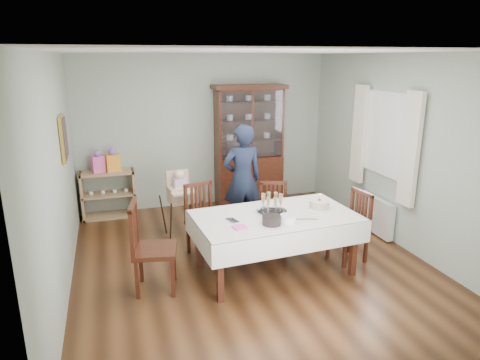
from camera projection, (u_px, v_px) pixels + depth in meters
name	position (u px, v px, depth m)	size (l,w,h in m)	color
floor	(249.00, 260.00, 5.77)	(5.00, 5.00, 0.00)	#593319
room_shell	(237.00, 129.00, 5.78)	(5.00, 5.00, 5.00)	#9EAA99
dining_table	(275.00, 243.00, 5.38)	(2.06, 1.26, 0.76)	#432010
china_cabinet	(249.00, 144.00, 7.74)	(1.30, 0.48, 2.18)	#432010
sideboard	(109.00, 194.00, 7.25)	(0.90, 0.38, 0.80)	tan
picture_frame	(63.00, 138.00, 5.41)	(0.04, 0.48, 0.58)	gold
window	(387.00, 134.00, 6.25)	(0.04, 1.02, 1.22)	white
curtain_left	(411.00, 150.00, 5.69)	(0.07, 0.30, 1.55)	silver
curtain_right	(359.00, 134.00, 6.83)	(0.07, 0.30, 1.55)	silver
radiator	(376.00, 215.00, 6.58)	(0.10, 0.80, 0.55)	white
chair_far_left	(205.00, 234.00, 5.88)	(0.56, 0.56, 0.99)	#432010
chair_far_right	(273.00, 228.00, 6.16)	(0.52, 0.52, 0.92)	#432010
chair_end_left	(154.00, 264.00, 4.97)	(0.57, 0.57, 1.08)	#432010
chair_end_right	(348.00, 240.00, 5.72)	(0.48, 0.48, 0.95)	#432010
woman	(242.00, 179.00, 6.52)	(0.62, 0.40, 1.69)	#161D31
high_chair	(181.00, 211.00, 6.45)	(0.51, 0.51, 1.04)	black
champagne_tray	(272.00, 207.00, 5.35)	(0.39, 0.39, 0.23)	silver
birthday_cake	(319.00, 205.00, 5.49)	(0.29, 0.29, 0.20)	white
plate_stack_dark	(272.00, 220.00, 4.97)	(0.23, 0.23, 0.11)	black
plate_stack_white	(288.00, 219.00, 5.04)	(0.20, 0.20, 0.09)	white
napkin_stack	(240.00, 227.00, 4.87)	(0.14, 0.14, 0.02)	#F158A7
cutlery	(229.00, 221.00, 5.08)	(0.12, 0.17, 0.01)	silver
cake_knife	(305.00, 219.00, 5.12)	(0.30, 0.03, 0.01)	silver
gift_bag_pink	(98.00, 163.00, 7.04)	(0.23, 0.19, 0.38)	#F158A7
gift_bag_orange	(113.00, 161.00, 7.10)	(0.24, 0.18, 0.41)	#FFA028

